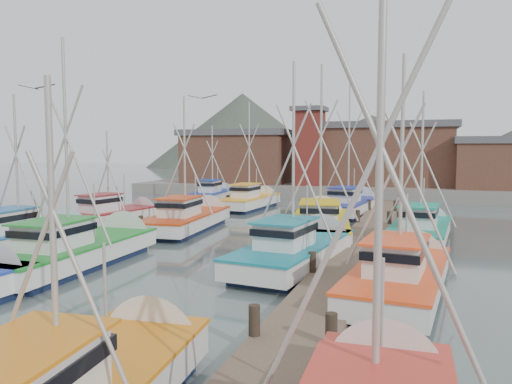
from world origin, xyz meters
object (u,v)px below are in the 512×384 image
(boat_8, at_px, (190,219))
(boat_12, at_px, (252,201))
(boat_4, at_px, (81,250))
(lookout_tower, at_px, (309,145))

(boat_8, distance_m, boat_12, 12.01)
(boat_4, height_order, boat_12, boat_4)
(boat_12, bearing_deg, lookout_tower, 84.68)
(boat_4, bearing_deg, boat_8, 86.91)
(lookout_tower, bearing_deg, boat_8, -95.05)
(lookout_tower, distance_m, boat_4, 35.90)
(lookout_tower, distance_m, boat_8, 25.58)
(lookout_tower, xyz_separation_m, boat_12, (-2.10, -13.01, -4.87))
(lookout_tower, distance_m, boat_12, 14.05)
(boat_4, xyz_separation_m, boat_8, (0.26, 10.46, -0.01))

